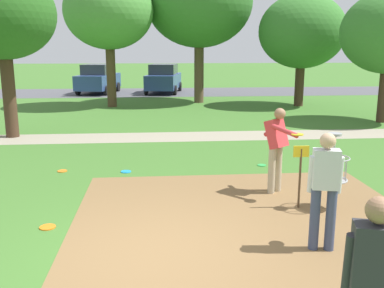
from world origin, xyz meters
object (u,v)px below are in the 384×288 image
Objects in this scene: tree_near_right at (2,15)px; disc_golf_basket at (329,168)px; player_waiting_left at (325,185)px; frisbee_far_left at (62,171)px; parked_car_center_left at (164,79)px; tree_near_left at (109,11)px; tree_mid_right at (199,2)px; player_foreground_watching at (372,283)px; frisbee_by_tee at (262,165)px; frisbee_near_basket at (126,172)px; player_throwing at (277,144)px; frisbee_mid_grass at (48,227)px; tree_mid_left at (302,32)px; parked_car_leftmost at (98,79)px.

disc_golf_basket is at bearing -43.13° from tree_near_right.
player_waiting_left is 6.45m from frisbee_far_left.
disc_golf_basket is 21.36m from parked_car_center_left.
tree_mid_right is at bearing 16.78° from tree_near_left.
frisbee_by_tee is (0.88, 7.15, -0.96)m from player_foreground_watching.
player_waiting_left is 7.19× the size of frisbee_near_basket.
frisbee_near_basket is 0.05× the size of parked_car_center_left.
player_throwing is (-0.68, 0.98, 0.23)m from disc_golf_basket.
player_foreground_watching is 5.18m from frisbee_mid_grass.
frisbee_far_left is (-4.81, -0.11, 0.00)m from frisbee_by_tee.
player_waiting_left is at bearing -107.21° from tree_mid_left.
tree_near_right is at bearing -110.59° from parked_car_center_left.
tree_near_right is at bearing 131.13° from frisbee_near_basket.
frisbee_near_basket is 0.03× the size of tree_mid_right.
player_throwing and player_waiting_left have the same top height.
parked_car_leftmost reaches higher than disc_golf_basket.
frisbee_mid_grass is at bearing -82.59° from frisbee_far_left.
player_waiting_left is 23.74m from parked_car_leftmost.
tree_near_left is at bearing -163.22° from tree_mid_right.
parked_car_leftmost is (-1.48, 6.81, -3.62)m from tree_near_left.
frisbee_near_basket is (-2.44, 6.85, -0.96)m from player_foreground_watching.
player_throwing is at bearing -22.64° from frisbee_far_left.
tree_mid_right is at bearing 92.53° from disc_golf_basket.
frisbee_mid_grass and frisbee_far_left have the same top height.
tree_near_right is at bearing 149.78° from frisbee_by_tee.
disc_golf_basket is 0.31× the size of parked_car_center_left.
frisbee_mid_grass is 0.05× the size of tree_mid_left.
tree_mid_right is (4.56, 13.05, 5.14)m from frisbee_far_left.
tree_mid_right is at bearing 70.74° from frisbee_far_left.
frisbee_near_basket is 0.05× the size of parked_car_leftmost.
tree_near_left is at bearing 89.52° from frisbee_far_left.
tree_near_right is (-7.03, 6.25, 2.85)m from player_throwing.
parked_car_center_left is (2.37, 21.68, 0.91)m from frisbee_mid_grass.
tree_near_left is (-0.34, 15.05, 4.53)m from frisbee_mid_grass.
player_waiting_left is 7.63× the size of frisbee_far_left.
tree_mid_right is at bearing 51.15° from tree_near_right.
frisbee_near_basket is at bearing -6.97° from frisbee_far_left.
frisbee_by_tee is at bearing 86.72° from player_waiting_left.
player_foreground_watching is at bearing -78.43° from tree_near_left.
parked_car_center_left is (2.71, 6.63, -3.62)m from tree_near_left.
tree_near_right is 13.70m from tree_mid_left.
tree_mid_right is (3.06, 13.23, 5.14)m from frisbee_near_basket.
disc_golf_basket is 1.21m from player_throwing.
tree_near_right is (-3.95, 4.53, 3.83)m from frisbee_near_basket.
frisbee_far_left is 18.57m from parked_car_center_left.
disc_golf_basket is at bearing -106.38° from tree_mid_left.
parked_car_leftmost is at bearing 108.60° from frisbee_by_tee.
frisbee_mid_grass is (-4.14, -1.44, -0.98)m from player_throwing.
frisbee_far_left is (-3.94, 7.04, -0.96)m from player_foreground_watching.
parked_car_center_left is (2.80, 18.34, 0.91)m from frisbee_far_left.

